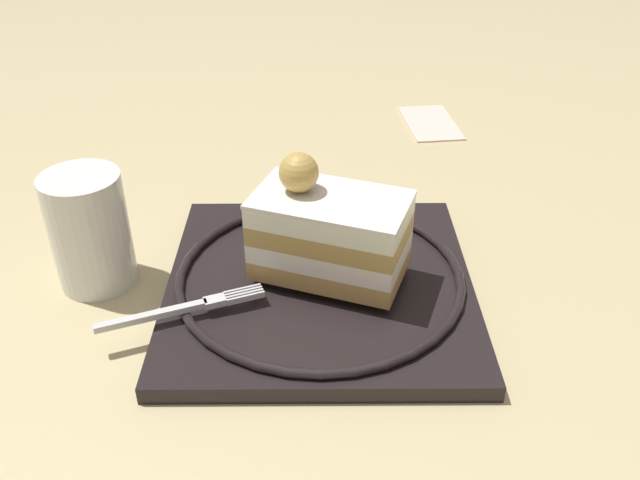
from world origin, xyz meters
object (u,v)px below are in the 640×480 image
at_px(drink_glass_near, 91,236).
at_px(dessert_plate, 320,283).
at_px(folded_napkin, 430,122).
at_px(fork, 187,308).
at_px(cake_slice, 328,230).

bearing_deg(drink_glass_near, dessert_plate, 73.35).
relative_size(drink_glass_near, folded_napkin, 0.91).
height_order(drink_glass_near, folded_napkin, drink_glass_near).
bearing_deg(fork, drink_glass_near, -138.83).
bearing_deg(dessert_plate, fork, -74.81).
height_order(dessert_plate, drink_glass_near, drink_glass_near).
xyz_separation_m(cake_slice, drink_glass_near, (-0.05, -0.18, -0.01)).
height_order(cake_slice, drink_glass_near, cake_slice).
relative_size(dessert_plate, fork, 2.28).
xyz_separation_m(dessert_plate, folded_napkin, (-0.31, 0.20, -0.01)).
height_order(dessert_plate, folded_napkin, dessert_plate).
bearing_deg(cake_slice, drink_glass_near, -104.81).
height_order(fork, folded_napkin, fork).
distance_m(dessert_plate, fork, 0.11).
relative_size(fork, drink_glass_near, 1.28).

